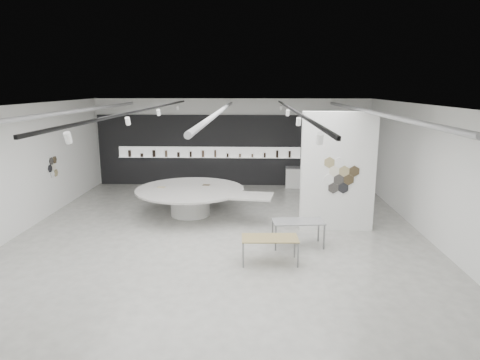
{
  "coord_description": "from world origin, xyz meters",
  "views": [
    {
      "loc": [
        0.97,
        -11.7,
        4.33
      ],
      "look_at": [
        0.54,
        1.2,
        1.48
      ],
      "focal_mm": 32.0,
      "sensor_mm": 36.0,
      "label": 1
    }
  ],
  "objects_px": {
    "kitchen_counter": "(303,177)",
    "partition_column": "(338,172)",
    "display_island": "(192,198)",
    "sample_table_wood": "(270,239)",
    "sample_table_stone": "(298,223)"
  },
  "relations": [
    {
      "from": "sample_table_wood",
      "to": "display_island",
      "type": "bearing_deg",
      "value": 122.42
    },
    {
      "from": "kitchen_counter",
      "to": "partition_column",
      "type": "bearing_deg",
      "value": -81.99
    },
    {
      "from": "sample_table_wood",
      "to": "kitchen_counter",
      "type": "relative_size",
      "value": 0.89
    },
    {
      "from": "display_island",
      "to": "kitchen_counter",
      "type": "distance_m",
      "value": 6.0
    },
    {
      "from": "display_island",
      "to": "sample_table_wood",
      "type": "xyz_separation_m",
      "value": [
        2.5,
        -3.93,
        -0.0
      ]
    },
    {
      "from": "partition_column",
      "to": "sample_table_wood",
      "type": "bearing_deg",
      "value": -128.56
    },
    {
      "from": "display_island",
      "to": "sample_table_stone",
      "type": "distance_m",
      "value": 4.31
    },
    {
      "from": "display_island",
      "to": "kitchen_counter",
      "type": "height_order",
      "value": "kitchen_counter"
    },
    {
      "from": "sample_table_wood",
      "to": "kitchen_counter",
      "type": "xyz_separation_m",
      "value": [
        1.74,
        8.18,
        -0.16
      ]
    },
    {
      "from": "sample_table_wood",
      "to": "sample_table_stone",
      "type": "relative_size",
      "value": 0.98
    },
    {
      "from": "display_island",
      "to": "sample_table_wood",
      "type": "distance_m",
      "value": 4.66
    },
    {
      "from": "display_island",
      "to": "partition_column",
      "type": "bearing_deg",
      "value": -6.79
    },
    {
      "from": "sample_table_wood",
      "to": "kitchen_counter",
      "type": "height_order",
      "value": "kitchen_counter"
    },
    {
      "from": "partition_column",
      "to": "sample_table_wood",
      "type": "xyz_separation_m",
      "value": [
        -2.12,
        -2.66,
        -1.19
      ]
    },
    {
      "from": "partition_column",
      "to": "kitchen_counter",
      "type": "xyz_separation_m",
      "value": [
        -0.38,
        5.52,
        -1.36
      ]
    }
  ]
}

